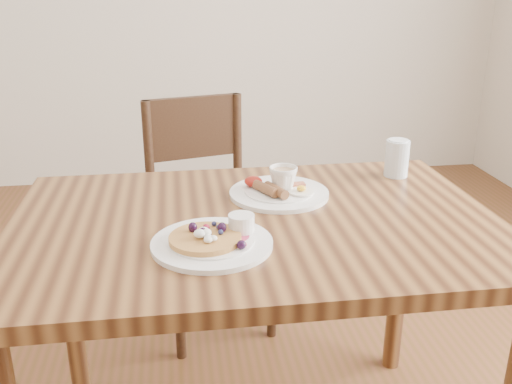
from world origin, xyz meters
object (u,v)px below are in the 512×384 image
Objects in this scene: dining_table at (256,254)px; chair_far at (205,203)px; pancake_plate at (214,240)px; teacup_saucer at (283,183)px; breakfast_plate at (278,192)px; water_glass at (397,158)px.

chair_far is (-0.09, 0.76, -0.16)m from dining_table.
teacup_saucer is at bearing 53.76° from pancake_plate.
breakfast_plate is 0.40m from water_glass.
breakfast_plate is at bearing -162.54° from teacup_saucer.
dining_table is at bearing -118.74° from breakfast_plate.
teacup_saucer is 1.29× the size of water_glass.
chair_far is 0.70m from teacup_saucer.
teacup_saucer is at bearing 57.64° from dining_table.
chair_far is at bearing 105.16° from breakfast_plate.
dining_table is 8.57× the size of teacup_saucer.
dining_table is 4.44× the size of pancake_plate.
chair_far reaches higher than water_glass.
dining_table is 0.20m from breakfast_plate.
chair_far reaches higher than pancake_plate.
chair_far is 0.81m from water_glass.
dining_table is 4.44× the size of breakfast_plate.
teacup_saucer reaches higher than breakfast_plate.
teacup_saucer is (0.21, 0.29, 0.02)m from pancake_plate.
water_glass is (0.46, 0.26, 0.15)m from dining_table.
dining_table is at bearing 49.82° from pancake_plate.
chair_far is 3.26× the size of breakfast_plate.
breakfast_plate reaches higher than dining_table.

